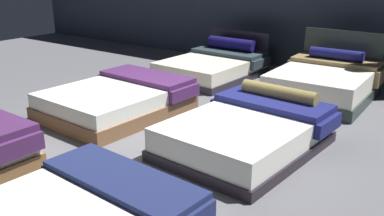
# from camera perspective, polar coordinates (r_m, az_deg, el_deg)

# --- Properties ---
(ground_plane) EXTENTS (18.00, 18.00, 0.02)m
(ground_plane) POSITION_cam_1_polar(r_m,az_deg,el_deg) (6.21, -3.21, -3.28)
(ground_plane) COLOR #5B5B60
(bed_2) EXTENTS (1.78, 2.21, 0.52)m
(bed_2) POSITION_cam_1_polar(r_m,az_deg,el_deg) (6.97, -9.77, 1.09)
(bed_2) COLOR brown
(bed_2) RESTS_ON ground_plane
(bed_3) EXTENTS (1.76, 2.23, 0.69)m
(bed_3) POSITION_cam_1_polar(r_m,az_deg,el_deg) (5.61, 7.44, -3.13)
(bed_3) COLOR black
(bed_3) RESTS_ON ground_plane
(bed_4) EXTENTS (1.72, 2.22, 0.87)m
(bed_4) POSITION_cam_1_polar(r_m,az_deg,el_deg) (9.16, 2.98, 5.65)
(bed_4) COLOR black
(bed_4) RESTS_ON ground_plane
(bed_5) EXTENTS (1.71, 2.10, 1.10)m
(bed_5) POSITION_cam_1_polar(r_m,az_deg,el_deg) (8.03, 17.21, 3.30)
(bed_5) COLOR #26312C
(bed_5) RESTS_ON ground_plane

